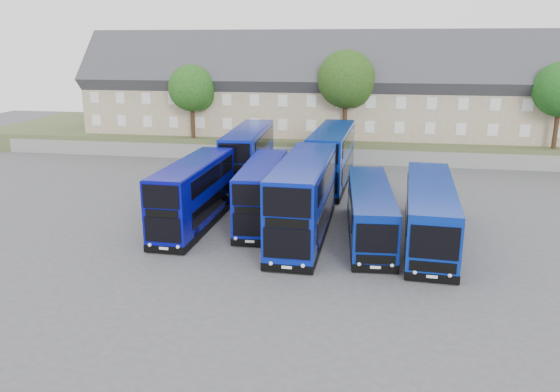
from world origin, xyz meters
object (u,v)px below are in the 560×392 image
at_px(tree_mid, 348,81).
at_px(coach_east_a, 370,213).
at_px(tree_west, 193,90).
at_px(dd_front_mid, 262,194).
at_px(dd_front_left, 194,195).

bearing_deg(tree_mid, coach_east_a, -83.10).
relative_size(tree_west, tree_mid, 0.83).
bearing_deg(coach_east_a, tree_mid, 92.77).
xyz_separation_m(tree_west, tree_mid, (16.00, 0.50, 1.02)).
bearing_deg(dd_front_mid, coach_east_a, -17.45).
distance_m(dd_front_left, coach_east_a, 11.42).
xyz_separation_m(coach_east_a, tree_west, (-18.81, 22.69, 5.48)).
relative_size(dd_front_mid, coach_east_a, 0.86).
relative_size(dd_front_left, tree_west, 1.42).
bearing_deg(tree_west, tree_mid, 1.79).
xyz_separation_m(dd_front_left, tree_mid, (8.60, 22.95, 5.96)).
relative_size(coach_east_a, tree_mid, 1.29).
height_order(coach_east_a, tree_west, tree_west).
distance_m(dd_front_left, tree_mid, 25.22).
relative_size(dd_front_left, tree_mid, 1.18).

